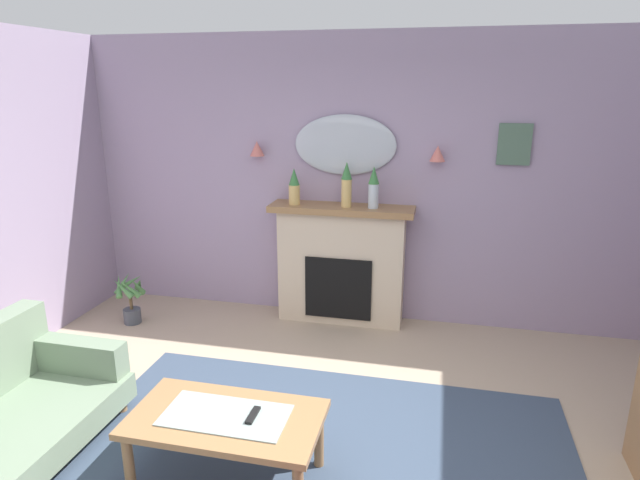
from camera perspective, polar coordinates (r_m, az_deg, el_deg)
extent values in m
cube|color=#9E8CA8|center=(5.19, 5.52, 6.20)|extent=(6.65, 0.10, 2.72)
cube|color=#38475B|center=(3.51, -0.98, -23.72)|extent=(3.20, 2.40, 0.01)
cube|color=beige|center=(5.23, 2.25, -2.87)|extent=(1.20, 0.28, 1.10)
cube|color=black|center=(5.19, 2.02, -5.00)|extent=(0.64, 0.12, 0.60)
cube|color=olive|center=(5.05, 2.28, 3.29)|extent=(1.36, 0.36, 0.06)
cylinder|color=tan|center=(5.10, -2.74, 4.83)|extent=(0.11, 0.11, 0.18)
cone|color=#38753D|center=(5.07, -2.76, 6.73)|extent=(0.10, 0.10, 0.16)
cylinder|color=tan|center=(4.99, 2.82, 4.99)|extent=(0.09, 0.09, 0.26)
cone|color=#38753D|center=(4.95, 2.85, 7.37)|extent=(0.10, 0.10, 0.16)
cylinder|color=silver|center=(4.95, 5.68, 4.66)|extent=(0.09, 0.09, 0.22)
cone|color=#38753D|center=(4.92, 5.74, 6.86)|extent=(0.10, 0.10, 0.16)
ellipsoid|color=#B2BCC6|center=(5.10, 2.67, 10.03)|extent=(0.96, 0.06, 0.56)
cone|color=#D17066|center=(5.27, -6.69, 9.60)|extent=(0.14, 0.14, 0.14)
cone|color=#D17066|center=(4.97, 12.36, 8.94)|extent=(0.14, 0.14, 0.14)
cube|color=#4C6B56|center=(5.06, 19.91, 9.51)|extent=(0.28, 0.03, 0.36)
cube|color=olive|center=(3.28, -9.96, -18.16)|extent=(1.10, 0.60, 0.04)
cube|color=#8C9E99|center=(3.26, -9.98, -17.82)|extent=(0.72, 0.36, 0.01)
cylinder|color=olive|center=(3.43, -19.58, -21.65)|extent=(0.06, 0.06, 0.40)
cylinder|color=olive|center=(3.76, -15.55, -17.58)|extent=(0.06, 0.06, 0.40)
cylinder|color=olive|center=(3.46, -0.12, -20.25)|extent=(0.06, 0.06, 0.40)
cube|color=black|center=(3.22, -7.12, -17.99)|extent=(0.04, 0.16, 0.02)
cube|color=gray|center=(4.28, -24.51, -11.05)|extent=(0.76, 0.17, 0.24)
cylinder|color=olive|center=(4.26, -20.26, -16.12)|extent=(0.07, 0.07, 0.10)
cylinder|color=olive|center=(4.64, -27.49, -14.19)|extent=(0.07, 0.07, 0.10)
cylinder|color=#474C56|center=(5.63, -19.27, -7.59)|extent=(0.16, 0.16, 0.14)
cylinder|color=brown|center=(5.57, -19.41, -6.18)|extent=(0.03, 0.03, 0.15)
cone|color=#4C8447|center=(5.46, -18.78, -4.67)|extent=(0.07, 0.20, 0.22)
cone|color=#4C8447|center=(5.53, -18.63, -4.41)|extent=(0.19, 0.21, 0.19)
cone|color=#4C8447|center=(5.60, -19.45, -4.22)|extent=(0.24, 0.15, 0.17)
cone|color=#4C8447|center=(5.58, -20.16, -4.34)|extent=(0.13, 0.21, 0.21)
cone|color=#4C8447|center=(5.52, -20.53, -4.62)|extent=(0.15, 0.21, 0.21)
cone|color=#4C8447|center=(5.45, -20.15, -4.86)|extent=(0.22, 0.08, 0.19)
cone|color=#4C8447|center=(5.43, -19.52, -4.87)|extent=(0.20, 0.17, 0.21)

